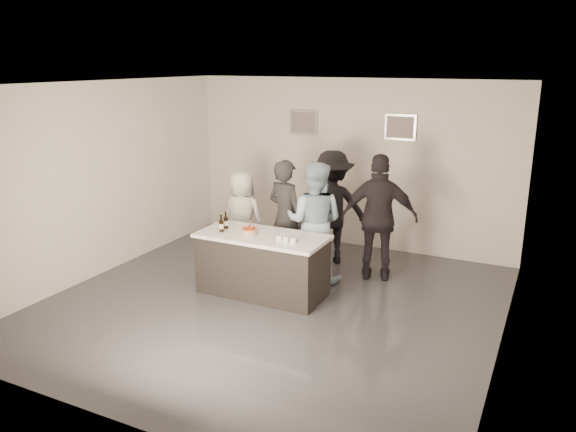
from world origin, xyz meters
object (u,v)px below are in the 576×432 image
object	(u,v)px
beer_bottle_b	(221,223)
person_guest_back	(332,207)
cake	(249,232)
person_guest_left	(242,217)
person_guest_right	(379,218)
beer_bottle_a	(226,220)
person_main_blue	(314,222)
bar_counter	(262,264)
person_main_black	(285,217)

from	to	relation	value
beer_bottle_b	person_guest_back	distance (m)	2.09
cake	person_guest_back	size ratio (longest dim) A/B	0.12
person_guest_left	person_guest_right	size ratio (longest dim) A/B	0.79
cake	beer_bottle_b	world-z (taller)	beer_bottle_b
person_guest_right	beer_bottle_a	bearing A→B (deg)	17.71
beer_bottle_a	person_main_blue	bearing A→B (deg)	38.04
person_guest_back	beer_bottle_a	bearing A→B (deg)	34.06
beer_bottle_a	person_guest_left	bearing A→B (deg)	108.24
person_guest_left	person_main_blue	bearing A→B (deg)	172.12
bar_counter	person_main_black	distance (m)	1.04
bar_counter	beer_bottle_a	world-z (taller)	beer_bottle_a
beer_bottle_a	person_main_black	xyz separation A→B (m)	(0.53, 0.90, -0.12)
bar_counter	person_main_black	xyz separation A→B (m)	(-0.09, 0.93, 0.46)
person_main_blue	person_guest_left	distance (m)	1.43
beer_bottle_b	person_main_blue	distance (m)	1.44
person_guest_left	person_guest_right	xyz separation A→B (m)	(2.28, 0.23, 0.21)
beer_bottle_b	person_guest_left	world-z (taller)	person_guest_left
beer_bottle_b	person_guest_left	size ratio (longest dim) A/B	0.17
bar_counter	person_guest_back	xyz separation A→B (m)	(0.38, 1.71, 0.49)
bar_counter	person_main_blue	size ratio (longest dim) A/B	1.01
beer_bottle_b	person_main_black	size ratio (longest dim) A/B	0.14
bar_counter	beer_bottle_b	bearing A→B (deg)	-166.27
beer_bottle_a	person_guest_right	bearing A→B (deg)	33.51
bar_counter	person_main_blue	xyz separation A→B (m)	(0.44, 0.85, 0.47)
beer_bottle_a	person_guest_right	distance (m)	2.32
person_main_blue	person_guest_right	world-z (taller)	person_guest_right
person_main_black	bar_counter	bearing A→B (deg)	111.93
cake	person_main_blue	world-z (taller)	person_main_blue
cake	person_guest_back	world-z (taller)	person_guest_back
person_guest_right	person_guest_back	distance (m)	1.03
cake	beer_bottle_a	size ratio (longest dim) A/B	0.87
person_guest_right	person_main_blue	bearing A→B (deg)	11.55
bar_counter	person_guest_back	size ratio (longest dim) A/B	0.99
person_guest_back	bar_counter	bearing A→B (deg)	52.16
bar_counter	cake	distance (m)	0.52
person_main_blue	person_guest_back	size ratio (longest dim) A/B	0.98
beer_bottle_a	person_guest_left	size ratio (longest dim) A/B	0.17
person_guest_back	beer_bottle_b	bearing A→B (deg)	37.06
cake	person_guest_back	distance (m)	1.86
beer_bottle_a	person_guest_back	world-z (taller)	person_guest_back
cake	beer_bottle_b	xyz separation A→B (m)	(-0.42, -0.08, 0.09)
cake	person_guest_left	distance (m)	1.39
bar_counter	beer_bottle_a	bearing A→B (deg)	177.71
person_guest_right	person_main_black	bearing A→B (deg)	-0.79
beer_bottle_b	person_main_blue	bearing A→B (deg)	44.06
beer_bottle_b	person_main_blue	world-z (taller)	person_main_blue
beer_bottle_a	person_guest_right	xyz separation A→B (m)	(1.94, 1.28, -0.05)
person_main_black	person_guest_right	distance (m)	1.46
beer_bottle_a	beer_bottle_b	xyz separation A→B (m)	(0.03, -0.17, 0.00)
person_main_blue	person_main_black	bearing A→B (deg)	-16.17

